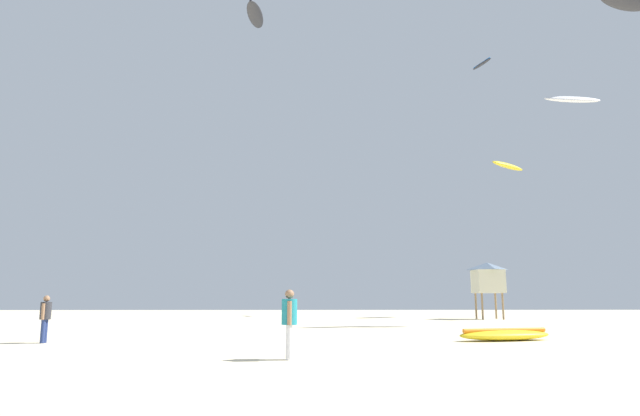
{
  "coord_description": "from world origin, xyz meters",
  "views": [
    {
      "loc": [
        -0.55,
        -10.8,
        1.54
      ],
      "look_at": [
        0.0,
        17.64,
        6.32
      ],
      "focal_mm": 30.11,
      "sensor_mm": 36.0,
      "label": 1
    }
  ],
  "objects_px": {
    "person_midground": "(45,315)",
    "kite_aloft_5": "(624,0)",
    "kite_grounded_near": "(505,335)",
    "kite_aloft_4": "(255,15)",
    "lifeguard_tower": "(488,277)",
    "kite_aloft_0": "(482,64)",
    "kite_aloft_2": "(508,166)",
    "person_foreground": "(289,318)",
    "kite_aloft_1": "(572,99)"
  },
  "relations": [
    {
      "from": "kite_grounded_near",
      "to": "kite_aloft_5",
      "type": "xyz_separation_m",
      "value": [
        12.75,
        11.0,
        19.93
      ]
    },
    {
      "from": "kite_aloft_0",
      "to": "kite_grounded_near",
      "type": "bearing_deg",
      "value": -108.33
    },
    {
      "from": "kite_aloft_2",
      "to": "kite_aloft_4",
      "type": "xyz_separation_m",
      "value": [
        -20.99,
        -7.82,
        9.34
      ]
    },
    {
      "from": "kite_grounded_near",
      "to": "kite_aloft_2",
      "type": "height_order",
      "value": "kite_aloft_2"
    },
    {
      "from": "person_foreground",
      "to": "kite_aloft_4",
      "type": "height_order",
      "value": "kite_aloft_4"
    },
    {
      "from": "kite_grounded_near",
      "to": "kite_aloft_4",
      "type": "relative_size",
      "value": 1.0
    },
    {
      "from": "kite_grounded_near",
      "to": "kite_aloft_5",
      "type": "height_order",
      "value": "kite_aloft_5"
    },
    {
      "from": "lifeguard_tower",
      "to": "kite_aloft_0",
      "type": "distance_m",
      "value": 23.12
    },
    {
      "from": "kite_aloft_0",
      "to": "kite_aloft_5",
      "type": "bearing_deg",
      "value": -80.03
    },
    {
      "from": "kite_aloft_4",
      "to": "kite_aloft_5",
      "type": "bearing_deg",
      "value": -13.12
    },
    {
      "from": "kite_aloft_1",
      "to": "kite_aloft_5",
      "type": "relative_size",
      "value": 0.82
    },
    {
      "from": "kite_aloft_2",
      "to": "kite_aloft_5",
      "type": "distance_m",
      "value": 15.61
    },
    {
      "from": "kite_aloft_4",
      "to": "kite_aloft_5",
      "type": "distance_m",
      "value": 24.65
    },
    {
      "from": "kite_aloft_2",
      "to": "kite_aloft_5",
      "type": "xyz_separation_m",
      "value": [
        2.94,
        -13.4,
        7.45
      ]
    },
    {
      "from": "person_foreground",
      "to": "kite_aloft_1",
      "type": "bearing_deg",
      "value": -137.28
    },
    {
      "from": "kite_aloft_0",
      "to": "kite_aloft_2",
      "type": "xyz_separation_m",
      "value": [
        0.21,
        -4.55,
        -11.36
      ]
    },
    {
      "from": "kite_grounded_near",
      "to": "kite_aloft_4",
      "type": "distance_m",
      "value": 29.6
    },
    {
      "from": "lifeguard_tower",
      "to": "kite_aloft_1",
      "type": "xyz_separation_m",
      "value": [
        2.64,
        -9.26,
        10.35
      ]
    },
    {
      "from": "person_foreground",
      "to": "kite_aloft_1",
      "type": "height_order",
      "value": "kite_aloft_1"
    },
    {
      "from": "person_foreground",
      "to": "kite_aloft_0",
      "type": "distance_m",
      "value": 45.23
    },
    {
      "from": "kite_aloft_1",
      "to": "lifeguard_tower",
      "type": "bearing_deg",
      "value": 105.9
    },
    {
      "from": "person_midground",
      "to": "kite_aloft_0",
      "type": "bearing_deg",
      "value": -134.67
    },
    {
      "from": "person_midground",
      "to": "kite_aloft_0",
      "type": "xyz_separation_m",
      "value": [
        25.94,
        29.66,
        23.11
      ]
    },
    {
      "from": "lifeguard_tower",
      "to": "kite_aloft_5",
      "type": "bearing_deg",
      "value": -53.36
    },
    {
      "from": "person_midground",
      "to": "kite_aloft_4",
      "type": "height_order",
      "value": "kite_aloft_4"
    },
    {
      "from": "lifeguard_tower",
      "to": "kite_aloft_0",
      "type": "height_order",
      "value": "kite_aloft_0"
    },
    {
      "from": "person_midground",
      "to": "kite_aloft_1",
      "type": "height_order",
      "value": "kite_aloft_1"
    },
    {
      "from": "person_midground",
      "to": "kite_aloft_2",
      "type": "distance_m",
      "value": 38.11
    },
    {
      "from": "person_foreground",
      "to": "kite_grounded_near",
      "type": "xyz_separation_m",
      "value": [
        7.65,
        5.95,
        -0.81
      ]
    },
    {
      "from": "person_foreground",
      "to": "kite_aloft_2",
      "type": "height_order",
      "value": "kite_aloft_2"
    },
    {
      "from": "kite_grounded_near",
      "to": "kite_aloft_4",
      "type": "xyz_separation_m",
      "value": [
        -11.19,
        16.58,
        21.82
      ]
    },
    {
      "from": "person_midground",
      "to": "kite_aloft_0",
      "type": "distance_m",
      "value": 45.68
    },
    {
      "from": "kite_aloft_5",
      "to": "kite_aloft_2",
      "type": "bearing_deg",
      "value": 102.39
    },
    {
      "from": "kite_grounded_near",
      "to": "person_foreground",
      "type": "bearing_deg",
      "value": -142.14
    },
    {
      "from": "kite_aloft_1",
      "to": "kite_aloft_4",
      "type": "distance_m",
      "value": 22.51
    },
    {
      "from": "kite_aloft_0",
      "to": "kite_aloft_5",
      "type": "relative_size",
      "value": 0.64
    },
    {
      "from": "kite_aloft_1",
      "to": "person_foreground",
      "type": "bearing_deg",
      "value": -134.6
    },
    {
      "from": "kite_aloft_0",
      "to": "kite_aloft_5",
      "type": "height_order",
      "value": "kite_aloft_0"
    },
    {
      "from": "kite_aloft_2",
      "to": "kite_aloft_1",
      "type": "bearing_deg",
      "value": -94.42
    },
    {
      "from": "lifeguard_tower",
      "to": "kite_aloft_1",
      "type": "height_order",
      "value": "kite_aloft_1"
    },
    {
      "from": "kite_aloft_5",
      "to": "person_midground",
      "type": "bearing_deg",
      "value": -158.07
    },
    {
      "from": "lifeguard_tower",
      "to": "kite_aloft_5",
      "type": "relative_size",
      "value": 0.94
    },
    {
      "from": "kite_aloft_4",
      "to": "person_midground",
      "type": "bearing_deg",
      "value": -106.6
    },
    {
      "from": "person_midground",
      "to": "kite_aloft_5",
      "type": "relative_size",
      "value": 0.37
    },
    {
      "from": "person_foreground",
      "to": "kite_aloft_5",
      "type": "bearing_deg",
      "value": -142.96
    },
    {
      "from": "kite_aloft_0",
      "to": "kite_aloft_4",
      "type": "xyz_separation_m",
      "value": [
        -20.78,
        -12.37,
        -2.02
      ]
    },
    {
      "from": "lifeguard_tower",
      "to": "person_midground",
      "type": "bearing_deg",
      "value": -137.39
    },
    {
      "from": "person_midground",
      "to": "kite_aloft_2",
      "type": "xyz_separation_m",
      "value": [
        26.15,
        25.11,
        11.75
      ]
    },
    {
      "from": "person_foreground",
      "to": "kite_grounded_near",
      "type": "distance_m",
      "value": 9.73
    },
    {
      "from": "kite_grounded_near",
      "to": "person_midground",
      "type": "bearing_deg",
      "value": -177.51
    }
  ]
}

